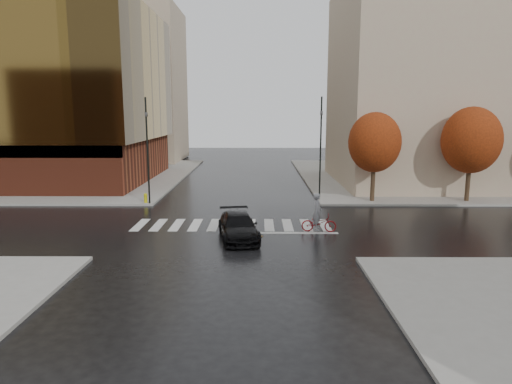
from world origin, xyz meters
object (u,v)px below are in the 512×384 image
(sedan, at_px, (238,226))
(cyclist, at_px, (318,219))
(traffic_light_nw, at_px, (147,143))
(fire_hydrant, at_px, (146,197))
(traffic_light_ne, at_px, (321,140))

(sedan, relative_size, cyclist, 2.12)
(traffic_light_nw, relative_size, fire_hydrant, 10.66)
(traffic_light_ne, relative_size, fire_hydrant, 10.83)
(traffic_light_nw, bearing_deg, fire_hydrant, -100.73)
(sedan, xyz_separation_m, traffic_light_ne, (5.80, 11.48, 3.87))
(sedan, height_order, traffic_light_nw, traffic_light_nw)
(cyclist, bearing_deg, traffic_light_nw, 62.79)
(sedan, distance_m, fire_hydrant, 11.47)
(cyclist, distance_m, traffic_light_ne, 10.78)
(fire_hydrant, bearing_deg, sedan, -51.56)
(cyclist, height_order, fire_hydrant, cyclist)
(traffic_light_nw, relative_size, traffic_light_ne, 0.98)
(cyclist, relative_size, fire_hydrant, 3.12)
(cyclist, relative_size, traffic_light_nw, 0.29)
(traffic_light_nw, distance_m, fire_hydrant, 3.94)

